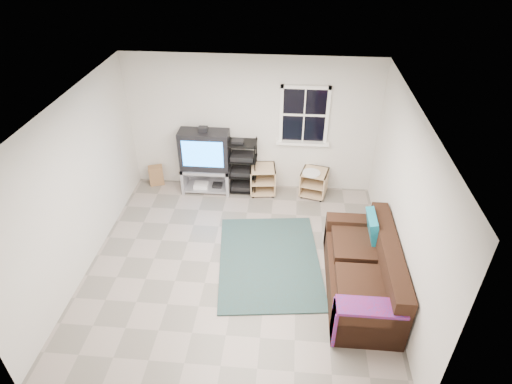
# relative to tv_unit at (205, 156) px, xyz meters

# --- Properties ---
(room) EXTENTS (4.60, 4.62, 4.60)m
(room) POSITION_rel_tv_unit_xyz_m (1.81, 0.22, 0.73)
(room) COLOR gray
(room) RESTS_ON ground
(tv_unit) EXTENTS (0.92, 0.46, 1.35)m
(tv_unit) POSITION_rel_tv_unit_xyz_m (0.00, 0.00, 0.00)
(tv_unit) COLOR #9C9CA3
(tv_unit) RESTS_ON ground
(av_rack) EXTENTS (0.54, 0.39, 1.09)m
(av_rack) POSITION_rel_tv_unit_xyz_m (0.70, 0.04, -0.27)
(av_rack) COLOR black
(av_rack) RESTS_ON ground
(side_table_left) EXTENTS (0.52, 0.52, 0.56)m
(side_table_left) POSITION_rel_tv_unit_xyz_m (1.08, 0.03, -0.44)
(side_table_left) COLOR tan
(side_table_left) RESTS_ON ground
(side_table_right) EXTENTS (0.57, 0.57, 0.55)m
(side_table_right) POSITION_rel_tv_unit_xyz_m (2.08, 0.02, -0.44)
(side_table_right) COLOR tan
(side_table_right) RESTS_ON ground
(sofa) EXTENTS (0.92, 2.07, 0.95)m
(sofa) POSITION_rel_tv_unit_xyz_m (2.71, -2.44, -0.41)
(sofa) COLOR black
(sofa) RESTS_ON ground
(shag_rug) EXTENTS (1.79, 2.30, 0.03)m
(shag_rug) POSITION_rel_tv_unit_xyz_m (1.34, -1.94, -0.73)
(shag_rug) COLOR #322416
(shag_rug) RESTS_ON ground
(paper_bag) EXTENTS (0.32, 0.26, 0.40)m
(paper_bag) POSITION_rel_tv_unit_xyz_m (-1.04, 0.11, -0.54)
(paper_bag) COLOR brown
(paper_bag) RESTS_ON ground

